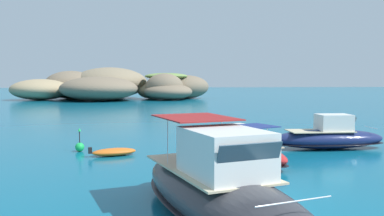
{
  "coord_description": "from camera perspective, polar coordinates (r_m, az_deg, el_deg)",
  "views": [
    {
      "loc": [
        -4.23,
        -14.46,
        4.54
      ],
      "look_at": [
        -0.94,
        12.74,
        2.56
      ],
      "focal_mm": 37.8,
      "sensor_mm": 36.0,
      "label": 1
    }
  ],
  "objects": [
    {
      "name": "motorboat_navy",
      "position": [
        27.79,
        18.69,
        -3.92
      ],
      "size": [
        7.64,
        2.43,
        2.24
      ],
      "color": "navy",
      "rests_on": "ground"
    },
    {
      "name": "islet_large",
      "position": [
        94.59,
        -13.96,
        3.08
      ],
      "size": [
        33.55,
        32.42,
        7.25
      ],
      "color": "#756651",
      "rests_on": "ground"
    },
    {
      "name": "dinghy_tender",
      "position": [
        24.5,
        -10.95,
        -6.09
      ],
      "size": [
        2.87,
        1.75,
        0.58
      ],
      "color": "orange",
      "rests_on": "ground"
    },
    {
      "name": "motorboat_charcoal",
      "position": [
        13.08,
        3.7,
        -11.52
      ],
      "size": [
        5.78,
        10.67,
        3.2
      ],
      "color": "#2D2D33",
      "rests_on": "ground"
    },
    {
      "name": "islet_small",
      "position": [
        90.44,
        -2.82,
        2.91
      ],
      "size": [
        19.2,
        19.82,
        5.87
      ],
      "color": "#756651",
      "rests_on": "ground"
    },
    {
      "name": "channel_buoy",
      "position": [
        26.31,
        -15.56,
        -5.22
      ],
      "size": [
        0.56,
        0.56,
        1.48
      ],
      "color": "green",
      "rests_on": "ground"
    },
    {
      "name": "motorboat_red",
      "position": [
        22.48,
        7.23,
        -5.8
      ],
      "size": [
        4.53,
        6.97,
        2.11
      ],
      "color": "red",
      "rests_on": "ground"
    },
    {
      "name": "ground_plane",
      "position": [
        15.74,
        9.23,
        -12.69
      ],
      "size": [
        400.0,
        400.0,
        0.0
      ],
      "primitive_type": "plane",
      "color": "#0C5B7A"
    }
  ]
}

